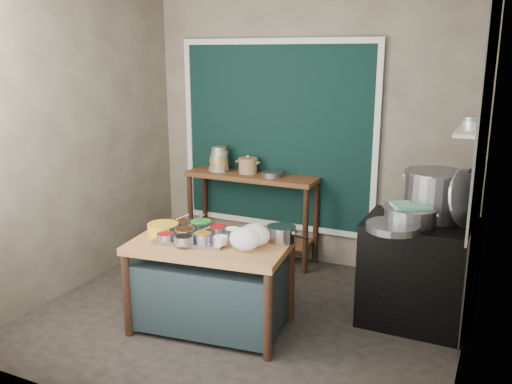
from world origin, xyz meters
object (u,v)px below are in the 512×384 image
at_px(yellow_basin, 163,229).
at_px(ceramic_crock, 248,166).
at_px(utensil_cup, 224,167).
at_px(back_counter, 252,217).
at_px(steamer, 410,215).
at_px(prep_table, 211,286).
at_px(stove_block, 419,274).
at_px(saucepan, 282,234).
at_px(stock_pot, 434,195).
at_px(condiment_tray, 194,238).

distance_m(yellow_basin, ceramic_crock, 1.64).
bearing_deg(yellow_basin, utensil_cup, 100.74).
xyz_separation_m(back_counter, steamer, (1.81, -0.83, 0.48)).
relative_size(prep_table, stove_block, 1.39).
relative_size(saucepan, steamer, 0.53).
height_order(stove_block, utensil_cup, utensil_cup).
bearing_deg(back_counter, ceramic_crock, 149.26).
height_order(back_counter, steamer, steamer).
bearing_deg(yellow_basin, stock_pot, 26.90).
bearing_deg(ceramic_crock, condiment_tray, -79.22).
xyz_separation_m(stove_block, steamer, (-0.09, -0.10, 0.53)).
distance_m(prep_table, stock_pot, 1.98).
bearing_deg(steamer, prep_table, -152.09).
distance_m(stove_block, steamer, 0.54).
distance_m(stove_block, saucepan, 1.22).
bearing_deg(stock_pot, saucepan, -144.71).
height_order(condiment_tray, yellow_basin, yellow_basin).
relative_size(condiment_tray, stock_pot, 1.12).
bearing_deg(condiment_tray, steamer, 25.55).
bearing_deg(ceramic_crock, back_counter, -30.74).
bearing_deg(stove_block, prep_table, -150.57).
xyz_separation_m(back_counter, saucepan, (0.91, -1.32, 0.34)).
relative_size(condiment_tray, saucepan, 2.44).
bearing_deg(stove_block, back_counter, 158.98).
distance_m(yellow_basin, steamer, 2.01).
relative_size(condiment_tray, utensil_cup, 3.73).
xyz_separation_m(back_counter, yellow_basin, (-0.04, -1.59, 0.32)).
bearing_deg(back_counter, steamer, -24.60).
height_order(prep_table, back_counter, back_counter).
relative_size(saucepan, ceramic_crock, 1.08).
height_order(yellow_basin, utensil_cup, utensil_cup).
relative_size(condiment_tray, steamer, 1.30).
bearing_deg(saucepan, ceramic_crock, 140.77).
bearing_deg(back_counter, saucepan, -55.61).
bearing_deg(stove_block, yellow_basin, -156.04).
xyz_separation_m(condiment_tray, utensil_cup, (-0.59, 1.59, 0.23)).
height_order(stove_block, condiment_tray, stove_block).
bearing_deg(condiment_tray, utensil_cup, 110.53).
bearing_deg(prep_table, steamer, 20.78).
xyz_separation_m(saucepan, stock_pot, (1.05, 0.74, 0.26)).
bearing_deg(yellow_basin, condiment_tray, 3.28).
xyz_separation_m(saucepan, utensil_cup, (-1.25, 1.33, 0.18)).
relative_size(prep_table, back_counter, 0.86).
distance_m(yellow_basin, stock_pot, 2.25).
height_order(condiment_tray, utensil_cup, utensil_cup).
bearing_deg(prep_table, stove_block, 22.31).
distance_m(condiment_tray, stock_pot, 2.00).
xyz_separation_m(yellow_basin, stock_pot, (1.99, 1.01, 0.28)).
height_order(condiment_tray, ceramic_crock, ceramic_crock).
height_order(prep_table, ceramic_crock, ceramic_crock).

